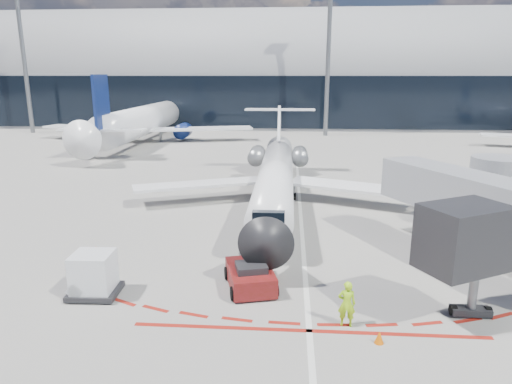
# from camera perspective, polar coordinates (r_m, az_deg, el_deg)

# --- Properties ---
(ground) EXTENTS (260.00, 260.00, 0.00)m
(ground) POSITION_cam_1_polar(r_m,az_deg,el_deg) (29.27, 5.76, -5.07)
(ground) COLOR gray
(ground) RESTS_ON ground
(apron_centerline) EXTENTS (0.25, 40.00, 0.01)m
(apron_centerline) POSITION_cam_1_polar(r_m,az_deg,el_deg) (31.16, 5.67, -3.83)
(apron_centerline) COLOR silver
(apron_centerline) RESTS_ON ground
(apron_stop_bar) EXTENTS (14.00, 0.25, 0.01)m
(apron_stop_bar) POSITION_cam_1_polar(r_m,az_deg,el_deg) (18.83, 6.67, -16.85)
(apron_stop_bar) COLOR maroon
(apron_stop_bar) RESTS_ON ground
(terminal_building) EXTENTS (150.00, 24.15, 24.00)m
(terminal_building) POSITION_cam_1_polar(r_m,az_deg,el_deg) (92.56, 4.88, 13.70)
(terminal_building) COLOR gray
(terminal_building) RESTS_ON ground
(jet_bridge) EXTENTS (10.03, 15.20, 4.90)m
(jet_bridge) POSITION_cam_1_polar(r_m,az_deg,el_deg) (27.64, 26.84, -1.26)
(jet_bridge) COLOR gray
(jet_bridge) RESTS_ON ground
(light_mast_west) EXTENTS (0.70, 0.70, 25.00)m
(light_mast_west) POSITION_cam_1_polar(r_m,az_deg,el_deg) (87.53, -27.03, 14.79)
(light_mast_west) COLOR slate
(light_mast_west) RESTS_ON ground
(light_mast_centre) EXTENTS (0.70, 0.70, 25.00)m
(light_mast_centre) POSITION_cam_1_polar(r_m,az_deg,el_deg) (75.85, 9.02, 16.41)
(light_mast_centre) COLOR slate
(light_mast_centre) RESTS_ON ground
(regional_jet) EXTENTS (22.36, 27.57, 6.91)m
(regional_jet) POSITION_cam_1_polar(r_m,az_deg,el_deg) (34.84, 2.48, 2.12)
(regional_jet) COLOR white
(regional_jet) RESTS_ON ground
(pushback_tug) EXTENTS (2.80, 5.14, 1.31)m
(pushback_tug) POSITION_cam_1_polar(r_m,az_deg,el_deg) (21.78, -0.72, -10.47)
(pushback_tug) COLOR #54120C
(pushback_tug) RESTS_ON ground
(ramp_worker) EXTENTS (0.73, 0.50, 1.93)m
(ramp_worker) POSITION_cam_1_polar(r_m,az_deg,el_deg) (18.93, 11.27, -13.54)
(ramp_worker) COLOR #9ADB17
(ramp_worker) RESTS_ON ground
(uld_container) EXTENTS (2.23, 1.92, 2.03)m
(uld_container) POSITION_cam_1_polar(r_m,az_deg,el_deg) (22.12, -19.62, -9.74)
(uld_container) COLOR black
(uld_container) RESTS_ON ground
(safety_cone_left) EXTENTS (0.31, 0.31, 0.43)m
(safety_cone_left) POSITION_cam_1_polar(r_m,az_deg,el_deg) (27.37, -19.34, -6.79)
(safety_cone_left) COLOR #D75C04
(safety_cone_left) RESTS_ON ground
(safety_cone_right) EXTENTS (0.35, 0.35, 0.49)m
(safety_cone_right) POSITION_cam_1_polar(r_m,az_deg,el_deg) (18.47, 15.15, -17.12)
(safety_cone_right) COLOR #D75C04
(safety_cone_right) RESTS_ON ground
(bg_airliner_0) EXTENTS (37.66, 39.88, 12.19)m
(bg_airliner_0) POSITION_cam_1_polar(r_m,az_deg,el_deg) (71.40, -13.74, 11.16)
(bg_airliner_0) COLOR white
(bg_airliner_0) RESTS_ON ground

